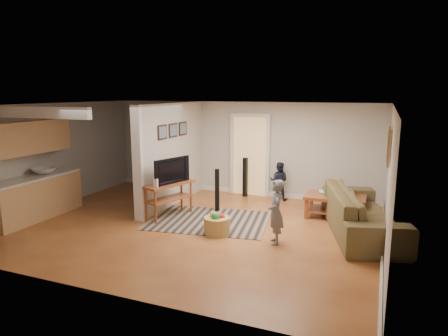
{
  "coord_description": "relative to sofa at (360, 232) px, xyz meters",
  "views": [
    {
      "loc": [
        3.61,
        -7.14,
        2.77
      ],
      "look_at": [
        0.37,
        0.91,
        1.1
      ],
      "focal_mm": 32.0,
      "sensor_mm": 36.0,
      "label": 1
    }
  ],
  "objects": [
    {
      "name": "coffee_table",
      "position": [
        -0.58,
        0.78,
        0.39
      ],
      "size": [
        1.29,
        0.77,
        0.76
      ],
      "rotation": [
        0.0,
        0.0,
        -0.0
      ],
      "color": "maroon",
      "rests_on": "ground"
    },
    {
      "name": "ground",
      "position": [
        -3.3,
        -0.92,
        0.0
      ],
      "size": [
        7.5,
        7.5,
        0.0
      ],
      "primitive_type": "plane",
      "color": "brown",
      "rests_on": "ground"
    },
    {
      "name": "area_rug",
      "position": [
        -3.1,
        -0.47,
        0.01
      ],
      "size": [
        2.78,
        2.22,
        0.01
      ],
      "primitive_type": "cube",
      "rotation": [
        0.0,
        0.0,
        0.15
      ],
      "color": "black",
      "rests_on": "ground"
    },
    {
      "name": "child",
      "position": [
        -1.43,
        -1.21,
        0.0
      ],
      "size": [
        0.43,
        0.51,
        1.2
      ],
      "primitive_type": "imported",
      "rotation": [
        0.0,
        0.0,
        -1.2
      ],
      "color": "slate",
      "rests_on": "ground"
    },
    {
      "name": "tv_console",
      "position": [
        -4.04,
        -0.53,
        0.71
      ],
      "size": [
        0.81,
        1.32,
        1.06
      ],
      "rotation": [
        0.0,
        0.0,
        -0.31
      ],
      "color": "maroon",
      "rests_on": "ground"
    },
    {
      "name": "speaker_right",
      "position": [
        -3.04,
        1.78,
        0.53
      ],
      "size": [
        0.13,
        0.13,
        1.05
      ],
      "primitive_type": "cube",
      "rotation": [
        0.0,
        0.0,
        -0.21
      ],
      "color": "black",
      "rests_on": "ground"
    },
    {
      "name": "toddler",
      "position": [
        -2.12,
        1.78,
        0.0
      ],
      "size": [
        0.49,
        0.39,
        0.99
      ],
      "primitive_type": "imported",
      "rotation": [
        0.0,
        0.0,
        3.17
      ],
      "color": "#1B2339",
      "rests_on": "ground"
    },
    {
      "name": "sofa",
      "position": [
        0.0,
        0.0,
        0.0
      ],
      "size": [
        1.91,
        3.13,
        0.85
      ],
      "primitive_type": "imported",
      "rotation": [
        0.0,
        0.0,
        1.85
      ],
      "color": "#443B22",
      "rests_on": "ground"
    },
    {
      "name": "toy_basket",
      "position": [
        -2.62,
        -1.14,
        0.19
      ],
      "size": [
        0.52,
        0.52,
        0.46
      ],
      "color": "#9D7E44",
      "rests_on": "ground"
    },
    {
      "name": "room_shell",
      "position": [
        -4.37,
        -0.49,
        1.46
      ],
      "size": [
        7.54,
        6.02,
        2.52
      ],
      "color": "#B2B0AA",
      "rests_on": "ground"
    },
    {
      "name": "speaker_left",
      "position": [
        -3.22,
        0.28,
        0.5
      ],
      "size": [
        0.12,
        0.12,
        1.0
      ],
      "primitive_type": "cube",
      "rotation": [
        0.0,
        0.0,
        0.28
      ],
      "color": "black",
      "rests_on": "ground"
    }
  ]
}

